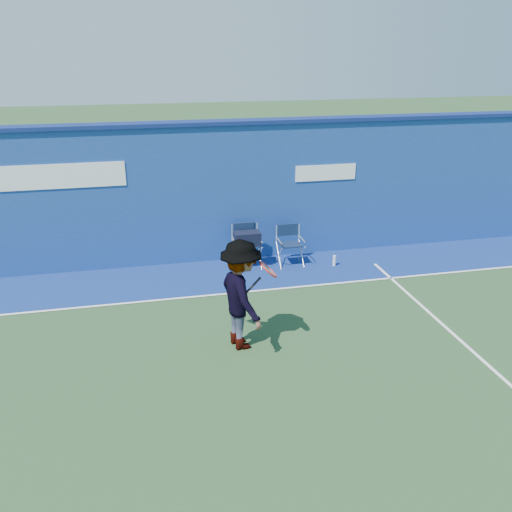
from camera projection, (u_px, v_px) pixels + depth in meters
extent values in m
plane|color=#284524|center=(193.00, 398.00, 7.51)|extent=(80.00, 80.00, 0.00)
cube|color=navy|center=(163.00, 197.00, 11.69)|extent=(24.00, 0.40, 3.00)
cube|color=navy|center=(159.00, 124.00, 11.12)|extent=(24.00, 0.50, 0.08)
cube|color=white|center=(9.00, 179.00, 10.67)|extent=(4.50, 0.02, 0.50)
cube|color=white|center=(326.00, 173.00, 12.07)|extent=(1.40, 0.02, 0.35)
cube|color=navy|center=(171.00, 280.00, 11.24)|extent=(24.00, 1.80, 0.01)
cube|color=white|center=(174.00, 299.00, 10.42)|extent=(24.00, 0.06, 0.01)
cube|color=#101E3C|center=(247.00, 245.00, 11.75)|extent=(0.49, 0.41, 0.03)
cube|color=silver|center=(245.00, 233.00, 11.90)|extent=(0.56, 0.02, 0.41)
cube|color=#101E3C|center=(245.00, 229.00, 11.87)|extent=(0.49, 0.03, 0.28)
cube|color=black|center=(247.00, 239.00, 11.67)|extent=(0.56, 0.33, 0.30)
cube|color=#101E3C|center=(245.00, 227.00, 11.85)|extent=(0.41, 0.06, 0.22)
cube|color=#101E3C|center=(290.00, 244.00, 11.88)|extent=(0.46, 0.39, 0.03)
cube|color=silver|center=(288.00, 233.00, 12.02)|extent=(0.52, 0.02, 0.38)
cube|color=#101E3C|center=(288.00, 230.00, 11.99)|extent=(0.46, 0.02, 0.27)
cylinder|color=silver|center=(334.00, 261.00, 11.93)|extent=(0.07, 0.07, 0.24)
imported|color=#EA4738|center=(241.00, 295.00, 8.51)|extent=(0.91, 1.28, 1.81)
torus|color=red|center=(268.00, 269.00, 8.32)|extent=(0.29, 0.37, 0.28)
cylinder|color=gray|center=(268.00, 269.00, 8.32)|extent=(0.23, 0.31, 0.22)
cylinder|color=black|center=(253.00, 285.00, 8.36)|extent=(0.26, 0.04, 0.27)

